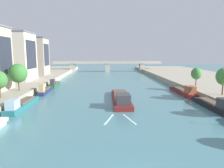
# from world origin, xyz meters

# --- Properties ---
(quay_right) EXTENTS (36.00, 170.00, 1.76)m
(quay_right) POSITION_xyz_m (40.06, 55.00, 0.88)
(quay_right) COLOR #A89E89
(quay_right) RESTS_ON ground
(barge_midriver) EXTENTS (4.31, 20.91, 3.05)m
(barge_midriver) POSITION_xyz_m (1.46, 31.41, 0.88)
(barge_midriver) COLOR maroon
(barge_midriver) RESTS_ON ground
(wake_behind_barge) EXTENTS (5.60, 5.92, 0.03)m
(wake_behind_barge) POSITION_xyz_m (-0.05, 18.22, 0.01)
(wake_behind_barge) COLOR silver
(wake_behind_barge) RESTS_ON ground
(moored_boat_left_gap_after) EXTENTS (2.54, 14.68, 2.77)m
(moored_boat_left_gap_after) POSITION_xyz_m (-20.38, 26.62, 0.83)
(moored_boat_left_gap_after) COLOR #23666B
(moored_boat_left_gap_after) RESTS_ON ground
(moored_boat_left_second) EXTENTS (2.04, 11.35, 3.19)m
(moored_boat_left_second) POSITION_xyz_m (-20.02, 42.96, 0.91)
(moored_boat_left_second) COLOR #1E284C
(moored_boat_left_second) RESTS_ON ground
(moored_boat_left_upstream) EXTENTS (1.98, 11.34, 2.96)m
(moored_boat_left_upstream) POSITION_xyz_m (-20.06, 55.48, 0.87)
(moored_boat_left_upstream) COLOR #235633
(moored_boat_left_upstream) RESTS_ON ground
(moored_boat_right_gap_after) EXTENTS (2.72, 13.45, 3.07)m
(moored_boat_right_gap_after) POSITION_xyz_m (20.44, 24.16, 0.90)
(moored_boat_right_gap_after) COLOR black
(moored_boat_right_gap_after) RESTS_ON ground
(moored_boat_right_lone) EXTENTS (2.88, 14.99, 3.03)m
(moored_boat_right_lone) POSITION_xyz_m (20.28, 39.49, 0.88)
(moored_boat_right_lone) COLOR maroon
(moored_boat_right_lone) RESTS_ON ground
(tree_left_distant) EXTENTS (4.79, 4.79, 7.18)m
(tree_left_distant) POSITION_xyz_m (-25.38, 37.99, 6.41)
(tree_left_distant) COLOR brown
(tree_left_distant) RESTS_ON quay_left
(tree_right_nearest) EXTENTS (3.51, 3.51, 6.51)m
(tree_right_nearest) POSITION_xyz_m (25.72, 29.94, 6.19)
(tree_right_nearest) COLOR brown
(tree_right_nearest) RESTS_ON quay_right
(tree_right_second) EXTENTS (3.22, 3.22, 5.59)m
(tree_right_second) POSITION_xyz_m (25.67, 43.73, 5.52)
(tree_right_second) COLOR brown
(tree_right_second) RESTS_ON quay_right
(building_left_corner) EXTENTS (14.85, 13.04, 17.58)m
(building_left_corner) POSITION_xyz_m (-36.26, 59.69, 10.57)
(building_left_corner) COLOR beige
(building_left_corner) RESTS_ON quay_left
(building_left_middle) EXTENTS (14.51, 10.60, 17.17)m
(building_left_middle) POSITION_xyz_m (-36.26, 80.34, 10.36)
(building_left_middle) COLOR #A89989
(building_left_middle) RESTS_ON quay_left
(bridge_far) EXTENTS (68.12, 4.40, 6.69)m
(bridge_far) POSITION_xyz_m (0.00, 112.21, 4.35)
(bridge_far) COLOR #ADA899
(bridge_far) RESTS_ON ground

